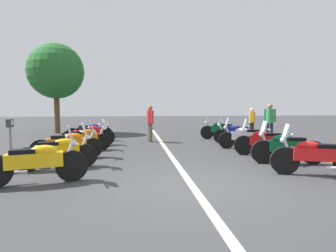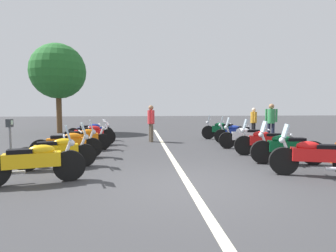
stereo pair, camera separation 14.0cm
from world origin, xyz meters
The scene contains 20 objects.
ground_plane centered at (0.00, 0.00, 0.00)m, with size 80.00×80.00×0.00m, color #38383A.
lane_centre_stripe centered at (4.74, 0.00, 0.00)m, with size 17.27×0.16×0.01m, color beige.
motorcycle_left_row_0 centered at (0.53, 3.22, 0.48)m, with size 0.82×2.10×1.23m.
motorcycle_left_row_1 centered at (1.96, 3.15, 0.46)m, with size 0.86×1.97×1.20m.
motorcycle_left_row_2 centered at (3.38, 3.25, 0.46)m, with size 0.69×2.15×1.20m.
motorcycle_left_row_3 centered at (4.84, 3.06, 0.45)m, with size 0.79×1.98×0.99m.
motorcycle_left_row_4 centered at (6.11, 3.07, 0.47)m, with size 0.91×2.11×1.02m.
motorcycle_left_row_5 centered at (7.59, 3.29, 0.46)m, with size 0.93×2.09×1.01m.
motorcycle_right_row_0 centered at (0.52, -3.06, 0.47)m, with size 0.91×2.03×1.22m.
motorcycle_right_row_1 centered at (1.86, -3.11, 0.48)m, with size 0.78×2.03×1.22m.
motorcycle_right_row_2 centered at (3.20, -3.14, 0.47)m, with size 0.85×2.06×1.22m.
motorcycle_right_row_3 centered at (4.68, -3.08, 0.47)m, with size 0.80×2.16×1.21m.
motorcycle_right_row_4 centered at (6.21, -3.28, 0.46)m, with size 0.90×2.06×1.20m.
motorcycle_right_row_5 centered at (7.72, -3.08, 0.48)m, with size 0.85×2.12×1.23m.
parking_meter centered at (2.46, 4.55, 0.90)m, with size 0.19×0.14×1.29m.
traffic_cone_0 centered at (1.95, -4.67, 0.29)m, with size 0.36×0.36×0.61m.
bystander_0 centered at (7.14, 0.49, 0.99)m, with size 0.51×0.32×1.68m.
bystander_1 centered at (8.30, -4.91, 0.90)m, with size 0.53×0.32×1.56m.
bystander_2 centered at (6.41, -4.92, 1.03)m, with size 0.36×0.44×1.75m.
roadside_tree_0 centered at (11.85, 5.89, 3.73)m, with size 3.30×3.30×5.39m.
Camera 2 is at (-5.41, 1.01, 1.64)m, focal length 29.25 mm.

